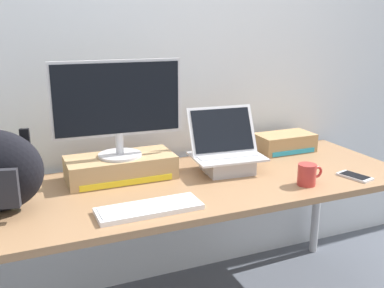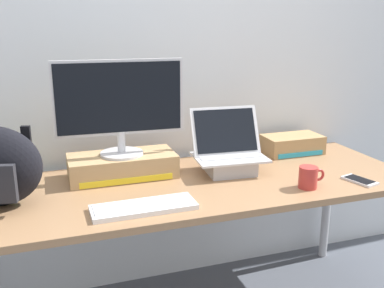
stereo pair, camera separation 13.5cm
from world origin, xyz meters
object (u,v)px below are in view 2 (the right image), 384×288
at_px(open_laptop, 229,159).
at_px(plush_toy, 6,174).
at_px(desktop_monitor, 120,104).
at_px(cell_phone, 360,180).
at_px(toner_box_cyan, 292,144).
at_px(coffee_mug, 309,177).
at_px(external_keyboard, 144,207).
at_px(toner_box_yellow, 122,166).

distance_m(open_laptop, plush_toy, 1.02).
height_order(desktop_monitor, plush_toy, desktop_monitor).
distance_m(cell_phone, toner_box_cyan, 0.50).
height_order(desktop_monitor, toner_box_cyan, desktop_monitor).
height_order(coffee_mug, plush_toy, plush_toy).
xyz_separation_m(cell_phone, plush_toy, (-1.52, 0.47, 0.04)).
bearing_deg(plush_toy, cell_phone, -17.20).
xyz_separation_m(external_keyboard, coffee_mug, (0.74, -0.00, 0.04)).
relative_size(external_keyboard, plush_toy, 4.13).
relative_size(desktop_monitor, coffee_mug, 4.71).
relative_size(desktop_monitor, plush_toy, 5.89).
bearing_deg(plush_toy, desktop_monitor, -6.48).
distance_m(open_laptop, cell_phone, 0.61).
distance_m(coffee_mug, cell_phone, 0.27).
distance_m(desktop_monitor, cell_phone, 1.15).
height_order(toner_box_yellow, plush_toy, toner_box_yellow).
relative_size(open_laptop, cell_phone, 2.11).
height_order(cell_phone, toner_box_cyan, toner_box_cyan).
bearing_deg(toner_box_cyan, external_keyboard, -152.94).
xyz_separation_m(external_keyboard, plush_toy, (-0.52, 0.46, 0.04)).
bearing_deg(cell_phone, toner_box_yellow, 142.72).
height_order(toner_box_yellow, cell_phone, toner_box_yellow).
relative_size(desktop_monitor, external_keyboard, 1.43).
bearing_deg(coffee_mug, external_keyboard, 179.76).
bearing_deg(open_laptop, external_keyboard, -143.45).
bearing_deg(toner_box_cyan, open_laptop, -158.87).
distance_m(toner_box_yellow, external_keyboard, 0.41).
bearing_deg(toner_box_yellow, external_keyboard, -88.59).
bearing_deg(coffee_mug, open_laptop, 128.39).
height_order(open_laptop, cell_phone, open_laptop).
bearing_deg(toner_box_cyan, cell_phone, -83.57).
relative_size(toner_box_yellow, coffee_mug, 3.98).
distance_m(desktop_monitor, open_laptop, 0.58).
relative_size(toner_box_yellow, open_laptop, 1.39).
distance_m(coffee_mug, toner_box_cyan, 0.53).
bearing_deg(desktop_monitor, plush_toy, 176.12).
height_order(open_laptop, plush_toy, open_laptop).
bearing_deg(open_laptop, toner_box_yellow, 173.68).
relative_size(toner_box_yellow, plush_toy, 4.97).
relative_size(external_keyboard, cell_phone, 2.43).
bearing_deg(coffee_mug, cell_phone, -1.98).
xyz_separation_m(open_laptop, plush_toy, (-1.01, 0.15, -0.02)).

